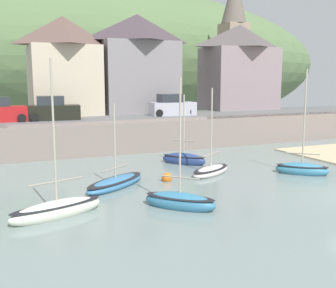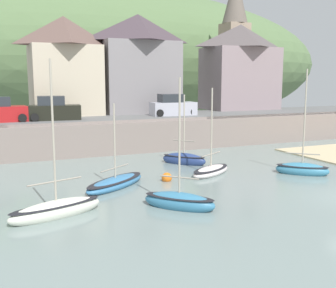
# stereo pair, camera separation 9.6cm
# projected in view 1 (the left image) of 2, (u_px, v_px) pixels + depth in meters

# --- Properties ---
(quay_seawall) EXTENTS (48.00, 9.40, 2.40)m
(quay_seawall) POSITION_uv_depth(u_px,v_px,m) (194.00, 130.00, 35.41)
(quay_seawall) COLOR gray
(quay_seawall) RESTS_ON ground
(hillside_backdrop) EXTENTS (80.00, 44.00, 23.62)m
(hillside_backdrop) POSITION_uv_depth(u_px,v_px,m) (103.00, 63.00, 69.35)
(hillside_backdrop) COLOR #557045
(hillside_backdrop) RESTS_ON ground
(waterfront_building_left) EXTENTS (6.41, 5.26, 8.87)m
(waterfront_building_left) POSITION_uv_depth(u_px,v_px,m) (64.00, 65.00, 37.75)
(waterfront_building_left) COLOR beige
(waterfront_building_left) RESTS_ON ground
(waterfront_building_centre) EXTENTS (7.66, 5.15, 9.47)m
(waterfront_building_centre) POSITION_uv_depth(u_px,v_px,m) (138.00, 63.00, 40.56)
(waterfront_building_centre) COLOR gray
(waterfront_building_centre) RESTS_ON ground
(waterfront_building_right) EXTENTS (7.92, 5.34, 9.09)m
(waterfront_building_right) POSITION_uv_depth(u_px,v_px,m) (239.00, 67.00, 45.30)
(waterfront_building_right) COLOR gray
(waterfront_building_right) RESTS_ON ground
(church_with_spire) EXTENTS (3.00, 3.00, 15.71)m
(church_with_spire) POSITION_uv_depth(u_px,v_px,m) (233.00, 38.00, 49.07)
(church_with_spire) COLOR tan
(church_with_spire) RESTS_ON ground
(sailboat_blue_trim) EXTENTS (3.08, 3.20, 5.96)m
(sailboat_blue_trim) POSITION_uv_depth(u_px,v_px,m) (180.00, 201.00, 18.45)
(sailboat_blue_trim) COLOR teal
(sailboat_blue_trim) RESTS_ON ground
(fishing_boat_green) EXTENTS (3.69, 2.92, 5.32)m
(fishing_boat_green) POSITION_uv_depth(u_px,v_px,m) (211.00, 170.00, 25.03)
(fishing_boat_green) COLOR silver
(fishing_boat_green) RESTS_ON ground
(sailboat_white_hull) EXTENTS (3.04, 2.98, 6.47)m
(sailboat_white_hull) POSITION_uv_depth(u_px,v_px,m) (302.00, 169.00, 25.06)
(sailboat_white_hull) COLOR teal
(sailboat_white_hull) RESTS_ON ground
(motorboat_with_cabin) EXTENTS (2.70, 2.99, 4.89)m
(motorboat_with_cabin) POSITION_uv_depth(u_px,v_px,m) (184.00, 159.00, 28.02)
(motorboat_with_cabin) COLOR navy
(motorboat_with_cabin) RESTS_ON ground
(dinghy_open_wooden) EXTENTS (4.42, 3.78, 4.58)m
(dinghy_open_wooden) POSITION_uv_depth(u_px,v_px,m) (116.00, 183.00, 22.07)
(dinghy_open_wooden) COLOR teal
(dinghy_open_wooden) RESTS_ON ground
(rowboat_small_beached) EXTENTS (4.23, 2.22, 6.69)m
(rowboat_small_beached) POSITION_uv_depth(u_px,v_px,m) (57.00, 209.00, 17.25)
(rowboat_small_beached) COLOR silver
(rowboat_small_beached) RESTS_ON ground
(parked_car_by_wall) EXTENTS (4.27, 2.16, 1.95)m
(parked_car_by_wall) POSITION_uv_depth(u_px,v_px,m) (53.00, 110.00, 33.54)
(parked_car_by_wall) COLOR black
(parked_car_by_wall) RESTS_ON ground
(parked_car_end_of_row) EXTENTS (4.17, 1.87, 1.95)m
(parked_car_end_of_row) POSITION_uv_depth(u_px,v_px,m) (172.00, 107.00, 37.78)
(parked_car_end_of_row) COLOR #B1B2C0
(parked_car_end_of_row) RESTS_ON ground
(mooring_buoy) EXTENTS (0.59, 0.59, 0.59)m
(mooring_buoy) POSITION_uv_depth(u_px,v_px,m) (167.00, 178.00, 23.35)
(mooring_buoy) COLOR orange
(mooring_buoy) RESTS_ON ground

